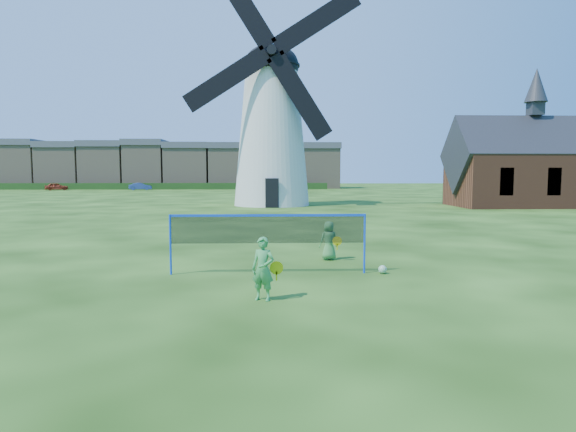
% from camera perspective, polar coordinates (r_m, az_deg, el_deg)
% --- Properties ---
extents(ground, '(220.00, 220.00, 0.00)m').
position_cam_1_polar(ground, '(12.33, -0.84, -7.17)').
color(ground, black).
rests_on(ground, ground).
extents(windmill, '(13.25, 6.01, 18.23)m').
position_cam_1_polar(windmill, '(39.65, -1.92, 10.42)').
color(windmill, white).
rests_on(windmill, ground).
extents(chapel, '(12.48, 6.05, 10.56)m').
position_cam_1_polar(chapel, '(42.57, 26.54, 5.00)').
color(chapel, brown).
rests_on(chapel, ground).
extents(badminton_net, '(5.05, 0.05, 1.55)m').
position_cam_1_polar(badminton_net, '(12.62, -2.32, -1.64)').
color(badminton_net, blue).
rests_on(badminton_net, ground).
extents(player_girl, '(0.70, 0.47, 1.31)m').
position_cam_1_polar(player_girl, '(10.08, -2.91, -6.15)').
color(player_girl, '#3D9A4F').
rests_on(player_girl, ground).
extents(player_boy, '(0.68, 0.48, 1.17)m').
position_cam_1_polar(player_boy, '(14.77, 4.77, -2.85)').
color(player_boy, '#489548').
rests_on(player_boy, ground).
extents(play_ball, '(0.22, 0.22, 0.22)m').
position_cam_1_polar(play_ball, '(13.02, 10.90, -6.11)').
color(play_ball, green).
rests_on(play_ball, ground).
extents(terraced_houses, '(63.73, 8.40, 8.03)m').
position_cam_1_polar(terraced_houses, '(86.46, -15.88, 5.70)').
color(terraced_houses, '#A0866B').
rests_on(terraced_houses, ground).
extents(hedge, '(62.00, 0.80, 1.00)m').
position_cam_1_polar(hedge, '(81.03, -17.82, 3.31)').
color(hedge, '#193814').
rests_on(hedge, ground).
extents(car_left, '(3.50, 2.51, 1.11)m').
position_cam_1_polar(car_left, '(80.74, -25.28, 3.10)').
color(car_left, maroon).
rests_on(car_left, ground).
extents(car_right, '(3.47, 1.68, 1.10)m').
position_cam_1_polar(car_right, '(77.55, -16.76, 3.30)').
color(car_right, navy).
rests_on(car_right, ground).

